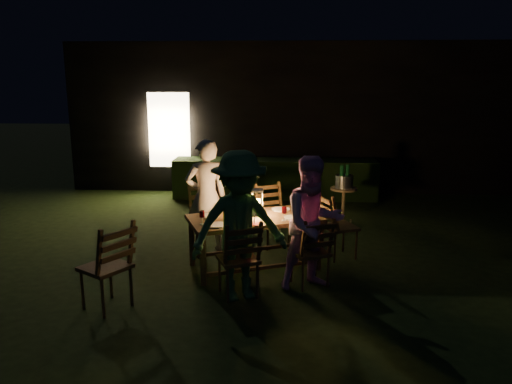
# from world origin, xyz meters

# --- Properties ---
(garden_envelope) EXTENTS (40.00, 40.00, 3.20)m
(garden_envelope) POSITION_xyz_m (-0.01, 6.15, 1.58)
(garden_envelope) COLOR black
(garden_envelope) RESTS_ON ground
(dining_table) EXTENTS (1.87, 1.40, 0.70)m
(dining_table) POSITION_xyz_m (-0.68, -0.25, 0.63)
(dining_table) COLOR #483218
(dining_table) RESTS_ON ground
(chair_near_left) EXTENTS (0.57, 0.59, 0.96)m
(chair_near_left) POSITION_xyz_m (-0.81, -1.14, 0.29)
(chair_near_left) COLOR #483218
(chair_near_left) RESTS_ON ground
(chair_near_right) EXTENTS (0.55, 0.57, 0.91)m
(chair_near_right) POSITION_xyz_m (0.02, -0.80, 0.28)
(chair_near_right) COLOR #483218
(chair_near_right) RESTS_ON ground
(chair_far_left) EXTENTS (0.60, 0.62, 1.02)m
(chair_far_left) POSITION_xyz_m (-1.39, 0.29, 0.31)
(chair_far_left) COLOR #483218
(chair_far_left) RESTS_ON ground
(chair_far_right) EXTENTS (0.58, 0.60, 0.95)m
(chair_far_right) POSITION_xyz_m (-0.46, 0.66, 0.29)
(chair_far_right) COLOR #483218
(chair_far_right) RESTS_ON ground
(chair_end) EXTENTS (0.59, 0.58, 0.97)m
(chair_end) POSITION_xyz_m (0.46, 0.20, 0.29)
(chair_end) COLOR #483218
(chair_end) RESTS_ON ground
(chair_spare) EXTENTS (0.66, 0.65, 1.02)m
(chair_spare) POSITION_xyz_m (-2.20, -1.53, 0.31)
(chair_spare) COLOR #483218
(chair_spare) RESTS_ON ground
(person_house_side) EXTENTS (0.70, 0.59, 1.64)m
(person_house_side) POSITION_xyz_m (-1.40, 0.34, 0.82)
(person_house_side) COLOR beige
(person_house_side) RESTS_ON ground
(person_opp_right) EXTENTS (0.95, 0.85, 1.60)m
(person_opp_right) POSITION_xyz_m (0.04, -0.85, 0.80)
(person_opp_right) COLOR #E09AD2
(person_opp_right) RESTS_ON ground
(person_opp_left) EXTENTS (1.26, 1.00, 1.70)m
(person_opp_left) POSITION_xyz_m (-0.79, -1.18, 0.85)
(person_opp_left) COLOR #39733D
(person_opp_left) RESTS_ON ground
(lantern) EXTENTS (0.16, 0.16, 0.35)m
(lantern) POSITION_xyz_m (-0.65, -0.19, 0.86)
(lantern) COLOR white
(lantern) RESTS_ON dining_table
(plate_far_left) EXTENTS (0.25, 0.25, 0.01)m
(plate_far_left) POSITION_xyz_m (-1.27, -0.26, 0.71)
(plate_far_left) COLOR white
(plate_far_left) RESTS_ON dining_table
(plate_near_left) EXTENTS (0.25, 0.25, 0.01)m
(plate_near_left) POSITION_xyz_m (-1.11, -0.66, 0.71)
(plate_near_left) COLOR white
(plate_near_left) RESTS_ON dining_table
(plate_far_right) EXTENTS (0.25, 0.25, 0.01)m
(plate_far_right) POSITION_xyz_m (-0.35, 0.12, 0.71)
(plate_far_right) COLOR white
(plate_far_right) RESTS_ON dining_table
(plate_near_right) EXTENTS (0.25, 0.25, 0.01)m
(plate_near_right) POSITION_xyz_m (-0.18, -0.29, 0.71)
(plate_near_right) COLOR white
(plate_near_right) RESTS_ON dining_table
(wineglass_a) EXTENTS (0.06, 0.06, 0.18)m
(wineglass_a) POSITION_xyz_m (-1.06, -0.11, 0.79)
(wineglass_a) COLOR #59070F
(wineglass_a) RESTS_ON dining_table
(wineglass_b) EXTENTS (0.06, 0.06, 0.18)m
(wineglass_b) POSITION_xyz_m (-1.30, -0.63, 0.79)
(wineglass_b) COLOR #59070F
(wineglass_b) RESTS_ON dining_table
(wineglass_c) EXTENTS (0.06, 0.06, 0.18)m
(wineglass_c) POSITION_xyz_m (-0.30, -0.40, 0.79)
(wineglass_c) COLOR #59070F
(wineglass_c) RESTS_ON dining_table
(wineglass_d) EXTENTS (0.06, 0.06, 0.18)m
(wineglass_d) POSITION_xyz_m (-0.17, 0.14, 0.79)
(wineglass_d) COLOR #59070F
(wineglass_d) RESTS_ON dining_table
(wineglass_e) EXTENTS (0.06, 0.06, 0.18)m
(wineglass_e) POSITION_xyz_m (-0.66, -0.57, 0.79)
(wineglass_e) COLOR silver
(wineglass_e) RESTS_ON dining_table
(bottle_table) EXTENTS (0.07, 0.07, 0.28)m
(bottle_table) POSITION_xyz_m (-0.91, -0.35, 0.84)
(bottle_table) COLOR #0F471E
(bottle_table) RESTS_ON dining_table
(napkin_left) EXTENTS (0.18, 0.14, 0.01)m
(napkin_left) POSITION_xyz_m (-0.70, -0.61, 0.70)
(napkin_left) COLOR red
(napkin_left) RESTS_ON dining_table
(napkin_right) EXTENTS (0.18, 0.14, 0.01)m
(napkin_right) POSITION_xyz_m (-0.06, -0.33, 0.70)
(napkin_right) COLOR red
(napkin_right) RESTS_ON dining_table
(phone) EXTENTS (0.14, 0.07, 0.01)m
(phone) POSITION_xyz_m (-1.14, -0.76, 0.70)
(phone) COLOR black
(phone) RESTS_ON dining_table
(side_table) EXTENTS (0.46, 0.46, 0.62)m
(side_table) POSITION_xyz_m (0.72, 1.94, 0.54)
(side_table) COLOR olive
(side_table) RESTS_ON ground
(ice_bucket) EXTENTS (0.30, 0.30, 0.22)m
(ice_bucket) POSITION_xyz_m (0.72, 1.94, 0.73)
(ice_bucket) COLOR #A5A8AD
(ice_bucket) RESTS_ON side_table
(bottle_bucket_a) EXTENTS (0.07, 0.07, 0.32)m
(bottle_bucket_a) POSITION_xyz_m (0.67, 1.90, 0.78)
(bottle_bucket_a) COLOR #0F471E
(bottle_bucket_a) RESTS_ON side_table
(bottle_bucket_b) EXTENTS (0.07, 0.07, 0.32)m
(bottle_bucket_b) POSITION_xyz_m (0.77, 1.98, 0.78)
(bottle_bucket_b) COLOR #0F471E
(bottle_bucket_b) RESTS_ON side_table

